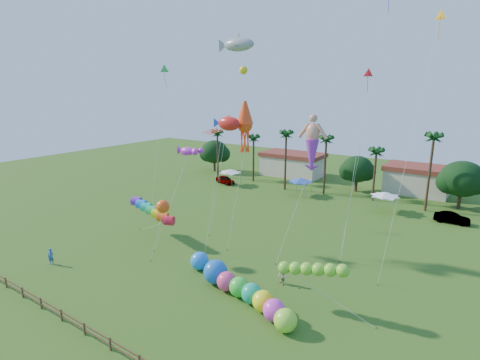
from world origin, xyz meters
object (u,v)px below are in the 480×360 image
Objects in this scene: spectator_a at (51,256)px; caterpillar_inflatable at (244,291)px; car_a at (225,180)px; blue_ball at (200,261)px; car_b at (452,218)px; spectator_b at (282,276)px.

spectator_a is 21.08m from caterpillar_inflatable.
car_a is at bearing 145.06° from caterpillar_inflatable.
caterpillar_inflatable is (20.34, 5.55, 0.09)m from spectator_a.
car_b is at bearing 56.52° from blue_ball.
car_a is 1.00× the size of car_b.
blue_ball reaches higher than car_a.
spectator_b is at bearing -119.73° from car_a.
spectator_b is at bearing 156.13° from car_b.
caterpillar_inflatable is 7.24m from blue_ball.
spectator_a is 15.56m from blue_ball.
blue_ball is (18.79, -29.67, 0.18)m from car_a.
spectator_b reaches higher than car_a.
spectator_a is 23.83m from spectator_b.
caterpillar_inflatable is at bearing 156.70° from car_b.
caterpillar_inflatable is 5.94× the size of blue_ball.
caterpillar_inflatable reaches higher than spectator_a.
blue_ball is (-8.26, -2.00, 0.04)m from spectator_b.
spectator_a is at bearing 136.92° from car_b.
car_b is at bearing 16.85° from spectator_a.
car_a is 2.47× the size of spectator_b.
spectator_b reaches higher than spectator_a.
spectator_a is at bearing -148.49° from caterpillar_inflatable.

